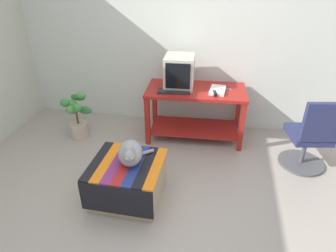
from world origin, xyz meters
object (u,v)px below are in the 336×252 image
Objects in this scene: keyboard at (174,91)px; cat at (130,153)px; ottoman_with_blanket at (128,180)px; potted_plant at (77,117)px; tv_monitor at (179,72)px; stapler at (215,93)px; book at (218,90)px; office_chair at (310,139)px; desk at (195,105)px.

keyboard is 1.17m from cat.
potted_plant is (-1.04, 1.01, 0.08)m from ottoman_with_blanket.
potted_plant is at bearing -169.20° from tv_monitor.
book is at bearing 62.56° from stapler.
tv_monitor is at bearing 175.95° from book.
book is 2.69× the size of stapler.
tv_monitor is at bearing 14.66° from potted_plant.
keyboard is at bearing 63.63° from cat.
tv_monitor is at bearing -27.59° from office_chair.
ottoman_with_blanket is at bearing -165.05° from cat.
keyboard reaches higher than potted_plant.
office_chair reaches higher than stapler.
tv_monitor is 0.69× the size of potted_plant.
tv_monitor is (-0.23, 0.04, 0.42)m from desk.
stapler is at bearing 42.30° from cat.
potted_plant is 0.70× the size of office_chair.
office_chair is at bearing -20.85° from tv_monitor.
office_chair reaches higher than potted_plant.
keyboard is at bearing -20.64° from office_chair.
stapler is at bearing 57.07° from ottoman_with_blanket.
stapler is (0.50, 0.01, 0.01)m from keyboard.
office_chair is (1.86, 0.87, 0.18)m from ottoman_with_blanket.
book is at bearing 58.61° from ottoman_with_blanket.
tv_monitor is 1.08× the size of keyboard.
tv_monitor reaches higher than keyboard.
cat is (-0.25, -1.33, -0.37)m from tv_monitor.
keyboard is at bearing -152.56° from desk.
office_chair reaches higher than cat.
cat reaches higher than potted_plant.
tv_monitor is 1.50m from potted_plant.
keyboard is 1.66m from office_chair.
office_chair reaches higher than ottoman_with_blanket.
book is 1.20m from office_chair.
stapler reaches higher than potted_plant.
tv_monitor is 3.91× the size of stapler.
book is 0.43× the size of ottoman_with_blanket.
tv_monitor is at bearing 72.88° from keyboard.
cat is at bearing 14.48° from office_chair.
cat is at bearing -104.32° from tv_monitor.
desk is 11.82× the size of stapler.
potted_plant is at bearing 121.93° from cat.
office_chair is (1.07, -0.41, -0.33)m from book.
office_chair reaches higher than book.
tv_monitor is 0.54m from stapler.
office_chair is at bearing -29.14° from stapler.
ottoman_with_blanket is 0.78× the size of office_chair.
keyboard is at bearing 167.15° from stapler.
desk is at bearing -28.78° from office_chair.
office_chair reaches higher than keyboard.
keyboard reaches higher than cat.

